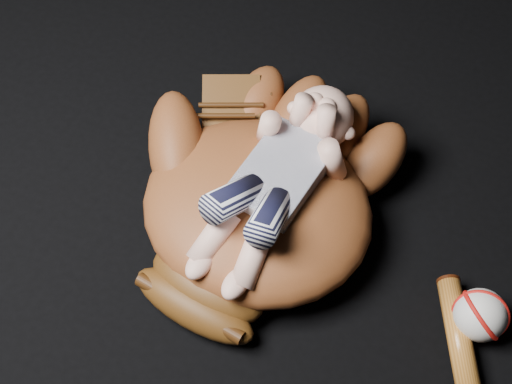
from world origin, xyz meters
TOP-DOWN VIEW (x-y plane):
  - baseball_glove at (-0.15, 0.16)m, footprint 0.55×0.61m
  - newborn_baby at (-0.13, 0.16)m, footprint 0.23×0.42m
  - baseball at (0.24, 0.13)m, footprint 0.11×0.11m

SIDE VIEW (x-z plane):
  - baseball at x=0.24m, z-range 0.00..0.08m
  - baseball_glove at x=-0.15m, z-range 0.00..0.17m
  - newborn_baby at x=-0.13m, z-range 0.06..0.23m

